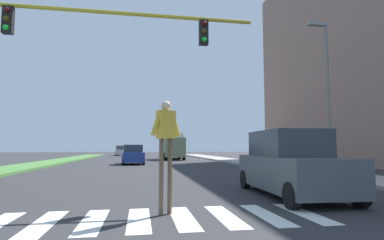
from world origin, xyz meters
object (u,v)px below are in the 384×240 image
at_px(sedan_midblock, 133,155).
at_px(pedestrian_performer, 166,138).
at_px(traffic_light_gantry, 9,43).
at_px(street_lamp_right, 326,83).
at_px(sedan_distant, 174,152).
at_px(suv_crossing, 290,165).
at_px(sedan_far_horizon, 122,151).
at_px(truck_box_delivery, 173,146).

bearing_deg(sedan_midblock, pedestrian_performer, -86.64).
distance_m(traffic_light_gantry, pedestrian_performer, 5.66).
relative_size(street_lamp_right, sedan_distant, 1.62).
distance_m(pedestrian_performer, sedan_midblock, 20.36).
bearing_deg(suv_crossing, traffic_light_gantry, 176.29).
bearing_deg(street_lamp_right, traffic_light_gantry, -161.95).
height_order(suv_crossing, sedan_distant, suv_crossing).
height_order(traffic_light_gantry, sedan_distant, traffic_light_gantry).
distance_m(pedestrian_performer, suv_crossing, 4.44).
distance_m(traffic_light_gantry, sedan_midblock, 18.48).
bearing_deg(traffic_light_gantry, suv_crossing, -3.71).
bearing_deg(suv_crossing, sedan_far_horizon, 99.50).
distance_m(suv_crossing, sedan_far_horizon, 46.92).
relative_size(sedan_distant, sedan_far_horizon, 1.04).
distance_m(street_lamp_right, sedan_distant, 27.48).
relative_size(traffic_light_gantry, truck_box_delivery, 1.70).
relative_size(street_lamp_right, sedan_midblock, 1.80).
bearing_deg(sedan_midblock, truck_box_delivery, 64.97).
height_order(pedestrian_performer, sedan_midblock, pedestrian_performer).
bearing_deg(street_lamp_right, sedan_far_horizon, 106.30).
xyz_separation_m(pedestrian_performer, suv_crossing, (3.94, 1.92, -0.73)).
xyz_separation_m(suv_crossing, sedan_far_horizon, (-7.74, 46.28, -0.12)).
bearing_deg(sedan_distant, street_lamp_right, -80.33).
xyz_separation_m(suv_crossing, truck_box_delivery, (-0.65, 28.00, 0.70)).
bearing_deg(sedan_distant, sedan_far_horizon, 117.19).
xyz_separation_m(pedestrian_performer, sedan_midblock, (-1.19, 20.30, -0.88)).
bearing_deg(sedan_far_horizon, truck_box_delivery, -68.78).
relative_size(traffic_light_gantry, pedestrian_performer, 4.23).
bearing_deg(pedestrian_performer, sedan_midblock, 93.36).
bearing_deg(traffic_light_gantry, truck_box_delivery, 74.55).
height_order(traffic_light_gantry, street_lamp_right, street_lamp_right).
xyz_separation_m(sedan_midblock, sedan_distant, (4.99, 13.10, 0.01)).
bearing_deg(pedestrian_performer, sedan_distant, 83.52).
bearing_deg(traffic_light_gantry, street_lamp_right, 18.05).
relative_size(suv_crossing, truck_box_delivery, 0.75).
bearing_deg(suv_crossing, sedan_midblock, 105.61).
xyz_separation_m(street_lamp_right, suv_crossing, (-4.42, -4.66, -3.66)).
xyz_separation_m(traffic_light_gantry, street_lamp_right, (12.66, 4.13, 0.17)).
bearing_deg(sedan_midblock, traffic_light_gantry, -99.85).
bearing_deg(sedan_midblock, suv_crossing, -74.39).
distance_m(street_lamp_right, truck_box_delivery, 24.07).
distance_m(sedan_midblock, sedan_far_horizon, 28.02).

